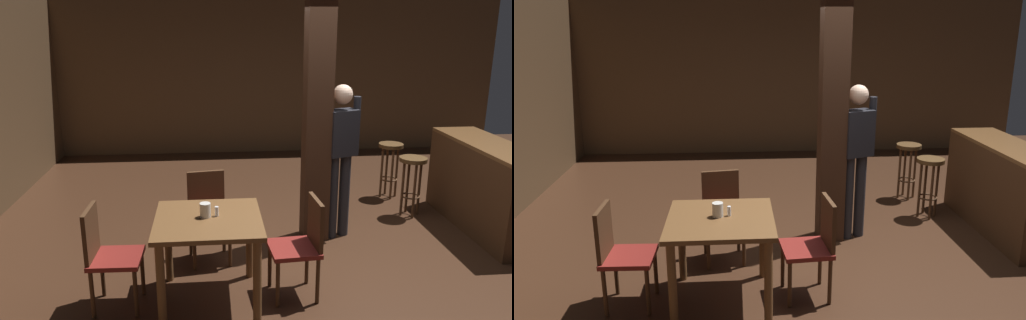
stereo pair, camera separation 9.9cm
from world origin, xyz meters
TOP-DOWN VIEW (x-y plane):
  - ground_plane at (0.00, 0.00)m, footprint 10.80×10.80m
  - wall_back at (0.00, 4.50)m, footprint 8.00×0.10m
  - pillar at (-0.16, 0.60)m, footprint 0.28×0.28m
  - dining_table at (-1.34, -0.64)m, footprint 0.90×0.90m
  - chair_north at (-1.35, 0.17)m, footprint 0.48×0.48m
  - chair_west at (-2.19, -0.67)m, footprint 0.43×0.43m
  - chair_east at (-0.53, -0.63)m, footprint 0.45×0.45m
  - napkin_cup at (-1.36, -0.62)m, footprint 0.09×0.09m
  - salt_shaker at (-1.27, -0.61)m, footprint 0.03×0.03m
  - standing_person at (0.11, 0.59)m, footprint 0.47×0.31m
  - bar_counter at (1.78, 0.65)m, footprint 0.56×1.83m
  - bar_stool_near at (1.17, 1.11)m, footprint 0.33×0.33m
  - bar_stool_mid at (1.14, 1.80)m, footprint 0.33×0.33m

SIDE VIEW (x-z plane):
  - ground_plane at x=0.00m, z-range 0.00..0.00m
  - chair_north at x=-1.35m, z-range 0.06..0.95m
  - chair_west at x=-2.19m, z-range 0.06..0.95m
  - chair_east at x=-0.53m, z-range 0.06..0.95m
  - bar_counter at x=1.78m, z-range 0.01..1.04m
  - bar_stool_near at x=1.17m, z-range 0.18..0.93m
  - bar_stool_mid at x=1.14m, z-range 0.18..0.94m
  - dining_table at x=-1.34m, z-range 0.25..1.02m
  - salt_shaker at x=-1.27m, z-range 0.77..0.85m
  - napkin_cup at x=-1.36m, z-range 0.77..0.89m
  - standing_person at x=0.11m, z-range 0.14..1.86m
  - wall_back at x=0.00m, z-range 0.00..2.80m
  - pillar at x=-0.16m, z-range 0.00..2.80m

